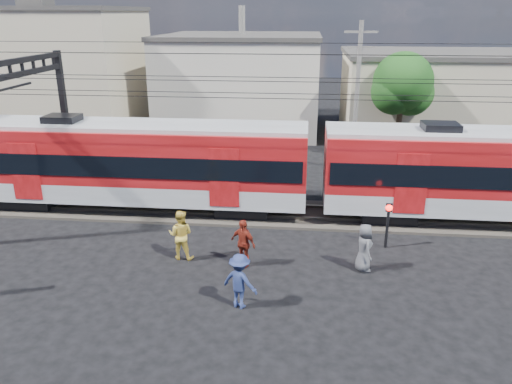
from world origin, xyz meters
TOP-DOWN VIEW (x-y plane):
  - ground at (0.00, 0.00)m, footprint 120.00×120.00m
  - track_bed at (0.00, 8.00)m, footprint 70.00×3.40m
  - rail_near at (0.00, 7.25)m, footprint 70.00×0.12m
  - rail_far at (0.00, 8.75)m, footprint 70.00×0.12m
  - commuter_train at (-4.46, 8.00)m, footprint 50.30×3.08m
  - catenary at (-8.65, 8.00)m, footprint 70.00×9.30m
  - building_west at (-17.00, 24.00)m, footprint 14.28×10.20m
  - building_midwest at (-2.00, 27.00)m, footprint 12.24×12.24m
  - building_mideast at (14.00, 24.00)m, footprint 16.32×10.20m
  - utility_pole_mid at (6.00, 15.00)m, footprint 1.80×0.24m
  - tree_near at (9.19, 18.09)m, footprint 3.82×3.64m
  - pedestrian_b at (-1.34, 3.25)m, footprint 0.99×0.79m
  - pedestrian_c at (1.32, 0.15)m, footprint 1.36×1.10m
  - pedestrian_d at (1.07, 2.90)m, footprint 1.15×0.95m
  - pedestrian_e at (5.47, 2.99)m, footprint 0.78×1.00m
  - crossing_signal at (6.56, 4.98)m, footprint 0.27×0.27m

SIDE VIEW (x-z plane):
  - ground at x=0.00m, z-range 0.00..0.00m
  - track_bed at x=0.00m, z-range 0.00..0.12m
  - rail_near at x=0.00m, z-range 0.12..0.24m
  - rail_far at x=0.00m, z-range 0.12..0.24m
  - pedestrian_e at x=5.47m, z-range 0.00..1.80m
  - pedestrian_c at x=1.32m, z-range 0.00..1.84m
  - pedestrian_d at x=1.07m, z-range 0.00..1.84m
  - pedestrian_b at x=-1.34m, z-range 0.00..1.95m
  - crossing_signal at x=6.56m, z-range 0.36..2.25m
  - commuter_train at x=-4.46m, z-range 0.31..4.49m
  - building_mideast at x=14.00m, z-range 0.01..6.31m
  - building_midwest at x=-2.00m, z-range 0.01..7.31m
  - utility_pole_mid at x=6.00m, z-range 0.28..8.78m
  - building_west at x=-17.00m, z-range 0.01..9.31m
  - tree_near at x=9.19m, z-range 1.30..8.02m
  - catenary at x=-8.65m, z-range 1.38..8.89m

